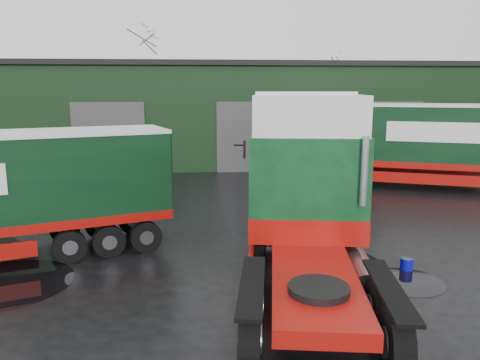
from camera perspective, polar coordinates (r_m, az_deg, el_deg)
name	(u,v)px	position (r m, az deg, el deg)	size (l,w,h in m)	color
ground	(234,258)	(13.44, -0.69, -9.45)	(100.00, 100.00, 0.00)	black
warehouse	(242,112)	(32.72, 0.29, 8.32)	(32.40, 12.40, 6.30)	black
hero_tractor	(312,203)	(10.13, 8.83, -2.76)	(3.15, 7.43, 4.61)	#0B3C1B
lorry_right	(418,146)	(24.08, 20.85, 3.94)	(2.67, 15.44, 4.06)	silver
wash_bucket	(407,264)	(13.29, 19.64, -9.63)	(0.33, 0.33, 0.31)	#0A08B4
tree_back_a	(142,89)	(42.86, -11.85, 10.86)	(4.40, 4.40, 9.50)	black
tree_back_b	(320,100)	(43.94, 9.70, 9.63)	(4.40, 4.40, 7.50)	black
puddle_0	(5,284)	(13.11, -26.77, -11.20)	(3.28, 3.28, 0.01)	black
puddle_1	(330,213)	(18.43, 10.93, -3.94)	(1.85, 1.85, 0.01)	black
puddle_3	(407,282)	(12.56, 19.67, -11.60)	(1.84, 1.84, 0.01)	black
puddle_4	(327,263)	(13.28, 10.50, -9.87)	(3.00, 3.00, 0.01)	black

